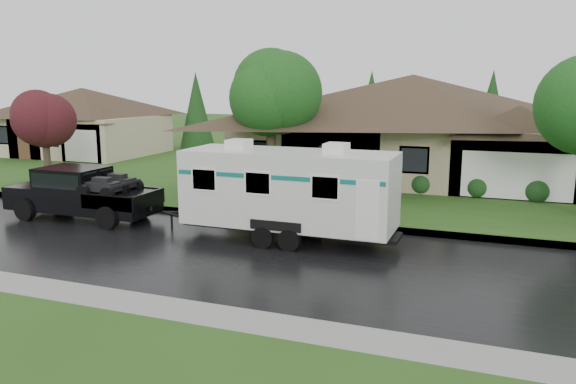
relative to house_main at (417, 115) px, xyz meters
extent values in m
plane|color=#2C5119|center=(-2.29, -13.84, -3.59)|extent=(140.00, 140.00, 0.00)
cube|color=black|center=(-2.29, -15.84, -3.59)|extent=(140.00, 8.00, 0.01)
cube|color=gray|center=(-2.29, -11.59, -3.52)|extent=(140.00, 0.50, 0.15)
cube|color=#2C5119|center=(-2.29, 1.16, -3.52)|extent=(140.00, 26.00, 0.15)
cube|color=tan|center=(-0.29, 0.16, -1.94)|extent=(18.00, 10.00, 3.00)
pyramid|color=#3B2C20|center=(-0.29, 0.16, 2.16)|extent=(19.44, 10.80, 2.60)
cube|color=tan|center=(5.11, -2.84, -2.09)|extent=(5.76, 4.00, 2.70)
cube|color=#BEB38D|center=(-24.29, 2.16, -2.04)|extent=(10.00, 8.00, 2.80)
pyramid|color=#3B2C20|center=(-24.29, 2.16, 1.36)|extent=(10.80, 8.64, 2.00)
cube|color=#BEB38D|center=(-21.29, 0.16, -2.18)|extent=(3.20, 4.00, 2.52)
cylinder|color=#382B1E|center=(-5.77, -6.91, -1.99)|extent=(0.44, 0.44, 2.90)
sphere|color=#23601F|center=(-5.77, -6.91, 1.18)|extent=(4.00, 4.00, 4.00)
cylinder|color=#382B1E|center=(-17.85, -8.40, -2.42)|extent=(0.36, 0.36, 2.05)
sphere|color=#4D181E|center=(-17.85, -8.40, -0.17)|extent=(2.83, 2.83, 2.83)
sphere|color=#143814|center=(-6.59, -4.54, -2.94)|extent=(1.00, 1.00, 1.00)
sphere|color=#143814|center=(-4.07, -4.54, -2.94)|extent=(1.00, 1.00, 1.00)
sphere|color=#143814|center=(-1.55, -4.54, -2.94)|extent=(1.00, 1.00, 1.00)
sphere|color=#143814|center=(0.97, -4.54, -2.94)|extent=(1.00, 1.00, 1.00)
sphere|color=#143814|center=(3.49, -4.54, -2.94)|extent=(1.00, 1.00, 1.00)
sphere|color=#143814|center=(6.01, -4.54, -2.94)|extent=(1.00, 1.00, 1.00)
cube|color=black|center=(-10.99, -13.86, -2.79)|extent=(6.13, 2.04, 0.88)
cube|color=black|center=(-13.24, -13.86, -2.52)|extent=(1.64, 1.99, 0.36)
cube|color=black|center=(-11.40, -13.86, -2.01)|extent=(2.45, 1.92, 0.92)
cube|color=black|center=(-11.40, -13.86, -1.96)|extent=(2.25, 1.96, 0.56)
cube|color=black|center=(-9.05, -13.86, -2.59)|extent=(2.25, 1.94, 0.06)
cylinder|color=black|center=(-12.93, -14.86, -3.16)|extent=(0.86, 0.33, 0.86)
cylinder|color=black|center=(-12.93, -12.85, -3.16)|extent=(0.86, 0.33, 0.86)
cylinder|color=black|center=(-9.05, -14.86, -3.16)|extent=(0.86, 0.33, 0.86)
cylinder|color=black|center=(-9.05, -12.85, -3.16)|extent=(0.86, 0.33, 0.86)
cube|color=silver|center=(-2.29, -13.86, -1.78)|extent=(7.15, 2.45, 2.50)
cube|color=black|center=(-2.29, -13.86, -3.18)|extent=(7.56, 1.23, 0.14)
cube|color=#0E6661|center=(-2.29, -13.86, -1.23)|extent=(7.01, 2.47, 0.14)
cube|color=white|center=(-4.13, -13.86, -0.36)|extent=(0.72, 0.82, 0.33)
cube|color=white|center=(-0.65, -13.86, -0.36)|extent=(0.72, 0.82, 0.33)
cylinder|color=black|center=(-2.75, -15.06, -3.23)|extent=(0.72, 0.25, 0.72)
cylinder|color=black|center=(-2.75, -12.65, -3.23)|extent=(0.72, 0.25, 0.72)
cylinder|color=black|center=(-1.83, -15.06, -3.23)|extent=(0.72, 0.25, 0.72)
cylinder|color=black|center=(-1.83, -12.65, -3.23)|extent=(0.72, 0.25, 0.72)
camera|label=1|loc=(4.20, -31.30, 1.72)|focal=35.00mm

